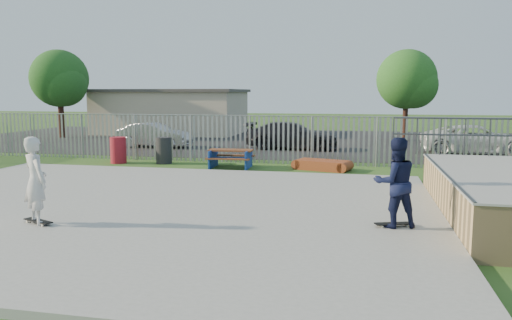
% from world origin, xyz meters
% --- Properties ---
extents(ground, '(120.00, 120.00, 0.00)m').
position_xyz_m(ground, '(0.00, 0.00, 0.00)').
color(ground, '#30561D').
rests_on(ground, ground).
extents(concrete_slab, '(15.00, 12.00, 0.15)m').
position_xyz_m(concrete_slab, '(0.00, 0.00, 0.07)').
color(concrete_slab, gray).
rests_on(concrete_slab, ground).
extents(fence, '(26.04, 16.02, 2.00)m').
position_xyz_m(fence, '(1.00, 4.59, 1.00)').
color(fence, gray).
rests_on(fence, ground).
extents(picnic_table, '(1.78, 1.48, 0.73)m').
position_xyz_m(picnic_table, '(0.56, 7.53, 0.37)').
color(picnic_table, brown).
rests_on(picnic_table, ground).
extents(funbox, '(2.05, 1.43, 0.37)m').
position_xyz_m(funbox, '(4.15, 7.75, 0.19)').
color(funbox, brown).
rests_on(funbox, ground).
extents(trash_bin_red, '(0.66, 0.66, 1.10)m').
position_xyz_m(trash_bin_red, '(-4.41, 7.82, 0.55)').
color(trash_bin_red, maroon).
rests_on(trash_bin_red, ground).
extents(trash_bin_grey, '(0.66, 0.66, 1.10)m').
position_xyz_m(trash_bin_grey, '(-2.49, 8.11, 0.55)').
color(trash_bin_grey, black).
rests_on(trash_bin_grey, ground).
extents(parking_lot, '(40.00, 18.00, 0.02)m').
position_xyz_m(parking_lot, '(0.00, 19.00, 0.01)').
color(parking_lot, black).
rests_on(parking_lot, ground).
extents(car_silver, '(4.04, 1.50, 1.32)m').
position_xyz_m(car_silver, '(-5.36, 13.77, 0.68)').
color(car_silver, '#A1A1A5').
rests_on(car_silver, parking_lot).
extents(car_dark, '(4.91, 2.14, 1.41)m').
position_xyz_m(car_dark, '(2.04, 14.44, 0.72)').
color(car_dark, black).
rests_on(car_dark, parking_lot).
extents(car_white, '(5.10, 2.42, 1.41)m').
position_xyz_m(car_white, '(10.95, 13.94, 0.72)').
color(car_white, silver).
rests_on(car_white, parking_lot).
extents(building, '(10.40, 6.40, 3.20)m').
position_xyz_m(building, '(-8.00, 23.00, 1.61)').
color(building, beige).
rests_on(building, ground).
extents(tree_left, '(3.72, 3.72, 5.74)m').
position_xyz_m(tree_left, '(-13.79, 18.14, 3.86)').
color(tree_left, '#3F2219').
rests_on(tree_left, ground).
extents(tree_mid, '(3.61, 3.61, 5.57)m').
position_xyz_m(tree_mid, '(8.20, 20.52, 3.75)').
color(tree_mid, '#3B2017').
rests_on(tree_mid, ground).
extents(skateboard_a, '(0.82, 0.44, 0.08)m').
position_xyz_m(skateboard_a, '(6.31, -0.78, 0.19)').
color(skateboard_a, black).
rests_on(skateboard_a, concrete_slab).
extents(skateboard_b, '(0.82, 0.49, 0.08)m').
position_xyz_m(skateboard_b, '(-1.17, -2.12, 0.19)').
color(skateboard_b, black).
rests_on(skateboard_b, concrete_slab).
extents(skater_navy, '(1.10, 0.97, 1.89)m').
position_xyz_m(skater_navy, '(6.31, -0.78, 1.09)').
color(skater_navy, '#121738').
rests_on(skater_navy, concrete_slab).
extents(skater_white, '(0.82, 0.75, 1.89)m').
position_xyz_m(skater_white, '(-1.17, -2.12, 1.09)').
color(skater_white, silver).
rests_on(skater_white, concrete_slab).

